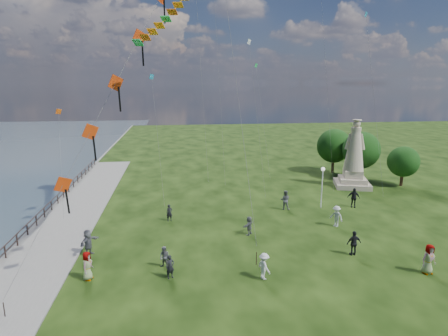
{
  "coord_description": "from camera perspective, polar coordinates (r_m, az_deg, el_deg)",
  "views": [
    {
      "loc": [
        -4.63,
        -19.29,
        11.74
      ],
      "look_at": [
        -1.0,
        8.0,
        5.5
      ],
      "focal_mm": 30.0,
      "sensor_mm": 36.0,
      "label": 1
    }
  ],
  "objects": [
    {
      "name": "tree_row",
      "position": [
        49.95,
        19.68,
        2.53
      ],
      "size": [
        9.31,
        11.38,
        5.97
      ],
      "color": "#382314",
      "rests_on": "ground"
    },
    {
      "name": "person_4",
      "position": [
        27.37,
        28.72,
        -12.08
      ],
      "size": [
        1.0,
        0.68,
        1.94
      ],
      "primitive_type": "imported",
      "rotation": [
        0.0,
        0.0,
        0.11
      ],
      "color": "#595960",
      "rests_on": "ground"
    },
    {
      "name": "person_6",
      "position": [
        33.13,
        -8.31,
        -6.76
      ],
      "size": [
        0.6,
        0.46,
        1.48
      ],
      "primitive_type": "imported",
      "rotation": [
        0.0,
        0.0,
        0.22
      ],
      "color": "black",
      "rests_on": "ground"
    },
    {
      "name": "statue",
      "position": [
        45.48,
        19.16,
        0.89
      ],
      "size": [
        4.77,
        4.77,
        7.78
      ],
      "rotation": [
        0.0,
        0.0,
        -0.29
      ],
      "color": "tan",
      "rests_on": "ground"
    },
    {
      "name": "person_1",
      "position": [
        25.21,
        -9.05,
        -13.29
      ],
      "size": [
        0.84,
        0.77,
        1.47
      ],
      "primitive_type": "imported",
      "rotation": [
        0.0,
        0.0,
        -0.61
      ],
      "color": "#595960",
      "rests_on": "ground"
    },
    {
      "name": "lamppost",
      "position": [
        36.72,
        14.77,
        -1.59
      ],
      "size": [
        0.37,
        0.37,
        4.03
      ],
      "color": "silver",
      "rests_on": "ground"
    },
    {
      "name": "person_11",
      "position": [
        30.01,
        3.85,
        -8.74
      ],
      "size": [
        1.34,
        1.46,
        1.5
      ],
      "primitive_type": "imported",
      "rotation": [
        0.0,
        0.0,
        4.03
      ],
      "color": "#595960",
      "rests_on": "ground"
    },
    {
      "name": "person_7",
      "position": [
        36.09,
        9.29,
        -4.83
      ],
      "size": [
        1.05,
        0.84,
        1.87
      ],
      "primitive_type": "imported",
      "rotation": [
        0.0,
        0.0,
        2.78
      ],
      "color": "#595960",
      "rests_on": "ground"
    },
    {
      "name": "person_10",
      "position": [
        24.94,
        -20.11,
        -13.82
      ],
      "size": [
        0.75,
        0.99,
        1.8
      ],
      "primitive_type": "imported",
      "rotation": [
        0.0,
        0.0,
        1.31
      ],
      "color": "#595960",
      "rests_on": "ground"
    },
    {
      "name": "small_kites",
      "position": [
        43.36,
        1.93,
        16.98
      ],
      "size": [
        32.85,
        16.81,
        28.3
      ],
      "color": "teal",
      "rests_on": "ground"
    },
    {
      "name": "person_3",
      "position": [
        28.02,
        19.19,
        -10.78
      ],
      "size": [
        1.05,
        0.55,
        1.77
      ],
      "primitive_type": "imported",
      "rotation": [
        0.0,
        0.0,
        3.16
      ],
      "color": "black",
      "rests_on": "ground"
    },
    {
      "name": "waterfront",
      "position": [
        32.43,
        -26.48,
        -9.99
      ],
      "size": [
        200.0,
        200.0,
        1.51
      ],
      "color": "#354350",
      "rests_on": "ground"
    },
    {
      "name": "person_8",
      "position": [
        32.89,
        16.75,
        -7.05
      ],
      "size": [
        1.12,
        1.29,
        1.79
      ],
      "primitive_type": "imported",
      "rotation": [
        0.0,
        0.0,
        -1.0
      ],
      "color": "silver",
      "rests_on": "ground"
    },
    {
      "name": "person_9",
      "position": [
        38.36,
        19.14,
        -4.28
      ],
      "size": [
        1.26,
        0.97,
        1.92
      ],
      "primitive_type": "imported",
      "rotation": [
        0.0,
        0.0,
        -0.4
      ],
      "color": "black",
      "rests_on": "ground"
    },
    {
      "name": "person_0",
      "position": [
        23.94,
        -8.19,
        -14.68
      ],
      "size": [
        0.66,
        0.6,
        1.51
      ],
      "primitive_type": "imported",
      "rotation": [
        0.0,
        0.0,
        0.54
      ],
      "color": "black",
      "rests_on": "ground"
    },
    {
      "name": "person_5",
      "position": [
        28.14,
        -19.98,
        -10.61
      ],
      "size": [
        1.52,
        1.89,
        1.88
      ],
      "primitive_type": "imported",
      "rotation": [
        0.0,
        0.0,
        1.06
      ],
      "color": "#595960",
      "rests_on": "ground"
    },
    {
      "name": "red_kite_train",
      "position": [
        24.09,
        -14.76,
        14.66
      ],
      "size": [
        10.13,
        9.35,
        20.47
      ],
      "color": "black",
      "rests_on": "ground"
    },
    {
      "name": "person_2",
      "position": [
        23.73,
        6.13,
        -14.65
      ],
      "size": [
        0.93,
        1.21,
        1.68
      ],
      "primitive_type": "imported",
      "rotation": [
        0.0,
        0.0,
        1.97
      ],
      "color": "silver",
      "rests_on": "ground"
    }
  ]
}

